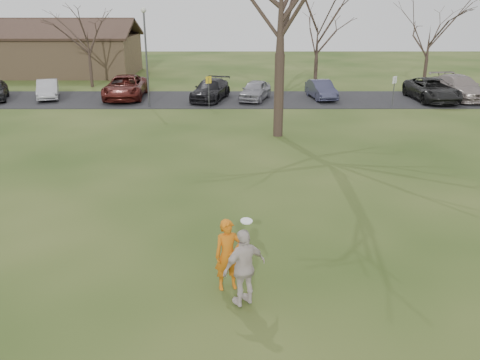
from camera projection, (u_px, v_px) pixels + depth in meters
name	position (u px, v px, depth m)	size (l,w,h in m)	color
ground	(240.00, 294.00, 12.20)	(120.00, 120.00, 0.00)	#1E380F
parking_strip	(240.00, 99.00, 35.70)	(62.00, 6.50, 0.04)	black
player_defender	(228.00, 255.00, 12.15)	(0.66, 0.44, 1.82)	#C86210
car_1	(48.00, 89.00, 35.75)	(1.38, 3.97, 1.31)	#A7A7AD
car_2	(125.00, 87.00, 35.77)	(2.63, 5.71, 1.59)	#4C1612
car_3	(211.00, 90.00, 35.24)	(1.97, 4.83, 1.40)	black
car_4	(255.00, 90.00, 35.19)	(1.60, 3.98, 1.36)	gray
car_5	(321.00, 90.00, 35.65)	(1.37, 3.93, 1.30)	#32334B
car_6	(432.00, 90.00, 34.94)	(2.54, 5.51, 1.53)	black
car_7	(459.00, 87.00, 35.63)	(2.25, 5.54, 1.61)	gray
catching_play	(244.00, 267.00, 11.42)	(1.18, 0.98, 2.09)	beige
building	(28.00, 53.00, 47.25)	(20.60, 8.50, 5.14)	#8C6D4C
lamp_post	(146.00, 45.00, 32.00)	(0.34, 0.34, 6.27)	#47474C
sign_yellow	(209.00, 86.00, 32.39)	(0.35, 0.35, 2.08)	#47474C
sign_white	(394.00, 86.00, 32.41)	(0.35, 0.35, 2.08)	#47474C
small_tree_row	(296.00, 38.00, 39.15)	(55.00, 5.90, 8.50)	#352821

